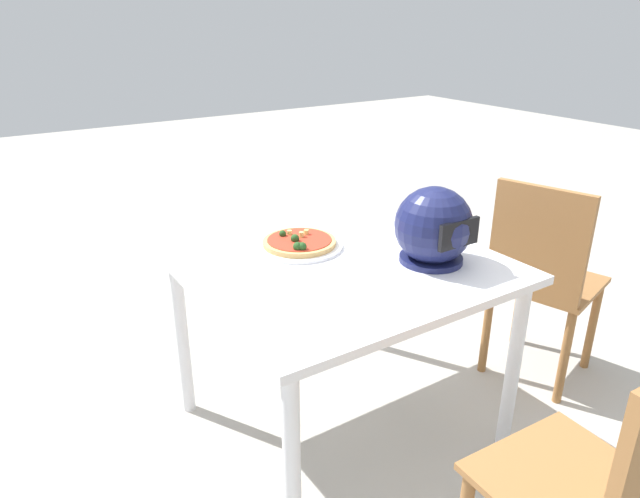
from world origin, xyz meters
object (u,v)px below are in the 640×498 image
(dining_table, at_px, (341,282))
(pizza, at_px, (299,242))
(chair_side, at_px, (541,274))
(motorcycle_helmet, at_px, (434,227))
(chair_far, at_px, (612,491))

(dining_table, height_order, pizza, pizza)
(dining_table, relative_size, chair_side, 1.15)
(pizza, height_order, motorcycle_helmet, motorcycle_helmet)
(chair_far, distance_m, chair_side, 1.19)
(motorcycle_helmet, distance_m, chair_far, 0.94)
(dining_table, relative_size, pizza, 3.85)
(dining_table, bearing_deg, motorcycle_helmet, 146.65)
(dining_table, height_order, chair_side, chair_side)
(pizza, distance_m, chair_far, 1.23)
(chair_side, bearing_deg, motorcycle_helmet, -1.65)
(chair_side, bearing_deg, dining_table, -12.08)
(dining_table, relative_size, motorcycle_helmet, 3.88)
(motorcycle_helmet, relative_size, chair_far, 0.30)
(chair_far, relative_size, chair_side, 1.00)
(dining_table, height_order, chair_far, chair_far)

